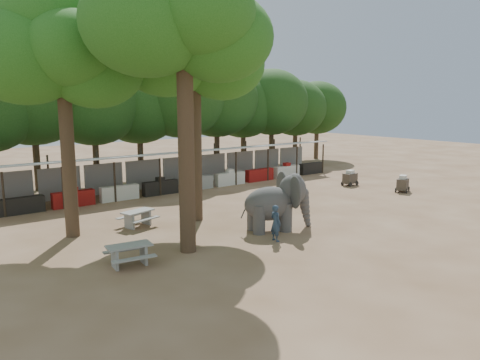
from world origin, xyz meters
TOP-DOWN VIEW (x-y plane):
  - ground at (0.00, 0.00)m, footprint 100.00×100.00m
  - vendor_stalls at (-0.00, 13.84)m, footprint 28.00×2.99m
  - yard_tree_left at (-9.13, 7.19)m, footprint 7.10×6.90m
  - yard_tree_center at (-6.13, 2.19)m, footprint 7.10×6.90m
  - yard_tree_back at (-3.13, 6.19)m, footprint 7.10×6.90m
  - backdrop_trees at (0.00, 19.00)m, footprint 46.46×5.95m
  - elephant at (-0.97, 2.14)m, footprint 3.58×2.66m
  - handler at (-2.25, 0.86)m, footprint 0.41×0.60m
  - picnic_table_near at (-8.61, 1.87)m, footprint 1.81×1.67m
  - picnic_table_far at (-5.96, 6.69)m, footprint 1.89×1.78m
  - cart_front at (11.81, 3.82)m, footprint 1.35×1.13m
  - cart_back at (10.91, 7.50)m, footprint 1.18×0.82m

SIDE VIEW (x-z plane):
  - ground at x=0.00m, z-range 0.00..0.00m
  - picnic_table_far at x=-5.96m, z-range 0.12..0.91m
  - picnic_table_near at x=-8.61m, z-range 0.13..0.94m
  - cart_back at x=10.91m, z-range -0.01..1.09m
  - cart_front at x=11.81m, z-range -0.01..1.11m
  - handler at x=-2.25m, z-range 0.00..1.61m
  - vendor_stalls at x=0.00m, z-range -0.22..2.58m
  - elephant at x=-0.97m, z-range 0.00..2.66m
  - backdrop_trees at x=0.00m, z-range 1.35..9.68m
  - yard_tree_left at x=-9.13m, z-range 2.69..13.71m
  - yard_tree_back at x=-3.13m, z-range 2.86..14.22m
  - yard_tree_center at x=-6.13m, z-range 3.19..15.23m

